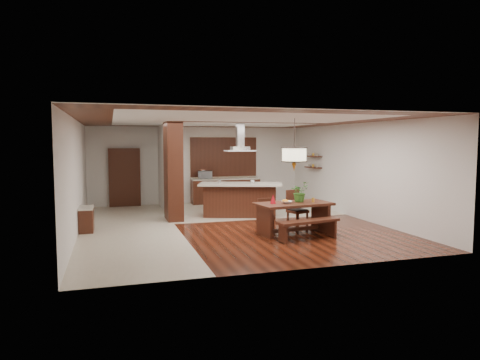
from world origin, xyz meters
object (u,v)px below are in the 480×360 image
object	(u,v)px
hallway_console	(86,219)
pendant_lantern	(294,145)
microwave	(205,175)
island_cup	(252,182)
dining_bench	(308,230)
range_hood	(240,137)
fruit_bowl	(287,202)
dining_table	(294,211)
dining_chair_right	(298,209)
dining_chair_left	(266,215)
foliage_plant	(300,192)
kitchen_island	(240,199)

from	to	relation	value
hallway_console	pendant_lantern	xyz separation A→B (m)	(5.03, -1.83, 1.93)
microwave	island_cup	bearing A→B (deg)	-61.26
dining_bench	island_cup	world-z (taller)	island_cup
range_hood	microwave	xyz separation A→B (m)	(-0.45, 2.99, -1.37)
dining_bench	fruit_bowl	world-z (taller)	fruit_bowl
dining_table	pendant_lantern	bearing A→B (deg)	0.00
microwave	dining_chair_right	bearing A→B (deg)	-61.04
dining_chair_left	microwave	xyz separation A→B (m)	(-0.46, 5.30, 0.68)
island_cup	dining_chair_right	bearing A→B (deg)	-74.55
foliage_plant	range_hood	size ratio (longest dim) A/B	0.58
foliage_plant	kitchen_island	distance (m)	2.86
dining_bench	kitchen_island	size ratio (longest dim) A/B	0.59
pendant_lantern	dining_chair_right	bearing A→B (deg)	57.61
kitchen_island	microwave	bearing A→B (deg)	118.36
dining_chair_right	foliage_plant	size ratio (longest dim) A/B	1.96
dining_table	range_hood	distance (m)	3.44
island_cup	microwave	world-z (taller)	microwave
pendant_lantern	foliage_plant	world-z (taller)	pendant_lantern
hallway_console	pendant_lantern	size ratio (longest dim) A/B	0.67
kitchen_island	dining_table	bearing A→B (deg)	-58.99
foliage_plant	dining_chair_right	bearing A→B (deg)	70.00
foliage_plant	island_cup	bearing A→B (deg)	98.41
dining_table	island_cup	size ratio (longest dim) A/B	17.17
pendant_lantern	island_cup	distance (m)	2.96
dining_bench	range_hood	world-z (taller)	range_hood
hallway_console	fruit_bowl	bearing A→B (deg)	-21.64
microwave	foliage_plant	bearing A→B (deg)	-64.21
pendant_lantern	kitchen_island	world-z (taller)	pendant_lantern
dining_bench	dining_chair_right	xyz separation A→B (m)	(0.32, 1.31, 0.28)
hallway_console	island_cup	world-z (taller)	island_cup
dining_chair_right	pendant_lantern	size ratio (longest dim) A/B	0.78
dining_table	dining_chair_right	size ratio (longest dim) A/B	1.95
dining_chair_right	range_hood	bearing A→B (deg)	96.13
dining_chair_left	foliage_plant	world-z (taller)	foliage_plant
foliage_plant	dining_table	bearing A→B (deg)	-153.32
microwave	hallway_console	bearing A→B (deg)	-121.49
dining_bench	pendant_lantern	xyz separation A→B (m)	(-0.08, 0.68, 2.02)
kitchen_island	pendant_lantern	bearing A→B (deg)	-58.99
island_cup	foliage_plant	bearing A→B (deg)	-81.59
dining_bench	microwave	world-z (taller)	microwave
dining_chair_left	microwave	distance (m)	5.36
range_hood	island_cup	size ratio (longest dim) A/B	7.76
pendant_lantern	island_cup	size ratio (longest dim) A/B	11.29
hallway_console	kitchen_island	size ratio (longest dim) A/B	0.32
dining_table	island_cup	xyz separation A→B (m)	(-0.18, 2.72, 0.51)
hallway_console	island_cup	size ratio (longest dim) A/B	7.58
fruit_bowl	kitchen_island	xyz separation A→B (m)	(-0.33, 2.89, -0.28)
range_hood	microwave	bearing A→B (deg)	98.50
dining_bench	range_hood	distance (m)	4.20
dining_bench	dining_chair_right	distance (m)	1.38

